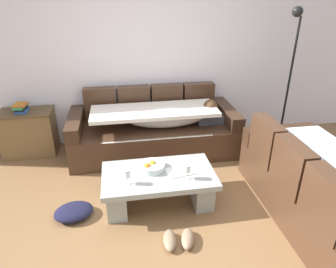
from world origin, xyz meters
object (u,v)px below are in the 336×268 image
object	(u,v)px
coffee_table	(159,184)
fruit_bowl	(152,166)
floor_lamp	(290,69)
pair_of_shoes	(179,239)
couch_along_wall	(156,130)
wine_glass_near_left	(127,174)
crumpled_garment	(74,212)
book_stack_on_cabinet	(21,108)
couch_near_window	(321,191)
side_cabinet	(29,133)
open_magazine	(179,171)
wine_glass_near_right	(187,169)

from	to	relation	value
coffee_table	fruit_bowl	size ratio (longest dim) A/B	4.29
floor_lamp	pair_of_shoes	bearing A→B (deg)	-136.41
couch_along_wall	wine_glass_near_left	distance (m)	1.41
fruit_bowl	crumpled_garment	xyz separation A→B (m)	(-0.85, -0.17, -0.36)
coffee_table	fruit_bowl	xyz separation A→B (m)	(-0.06, 0.08, 0.18)
coffee_table	wine_glass_near_left	distance (m)	0.44
book_stack_on_cabinet	pair_of_shoes	xyz separation A→B (m)	(1.77, -2.05, -0.65)
couch_along_wall	couch_near_window	bearing A→B (deg)	-50.03
wine_glass_near_left	book_stack_on_cabinet	world-z (taller)	book_stack_on_cabinet
side_cabinet	floor_lamp	bearing A→B (deg)	-2.53
side_cabinet	fruit_bowl	bearing A→B (deg)	-40.08
book_stack_on_cabinet	side_cabinet	bearing A→B (deg)	-0.10
floor_lamp	pair_of_shoes	distance (m)	2.94
couch_near_window	pair_of_shoes	distance (m)	1.50
open_magazine	side_cabinet	size ratio (longest dim) A/B	0.39
open_magazine	book_stack_on_cabinet	distance (m)	2.39
couch_along_wall	coffee_table	size ratio (longest dim) A/B	1.92
coffee_table	floor_lamp	world-z (taller)	floor_lamp
book_stack_on_cabinet	floor_lamp	bearing A→B (deg)	-2.51
pair_of_shoes	coffee_table	bearing A→B (deg)	98.63
couch_along_wall	open_magazine	bearing A→B (deg)	-85.81
couch_along_wall	couch_near_window	world-z (taller)	same
side_cabinet	open_magazine	bearing A→B (deg)	-37.32
wine_glass_near_right	crumpled_garment	size ratio (longest dim) A/B	0.42
side_cabinet	book_stack_on_cabinet	bearing A→B (deg)	179.90
couch_along_wall	crumpled_garment	xyz separation A→B (m)	(-1.04, -1.28, -0.27)
couch_near_window	side_cabinet	xyz separation A→B (m)	(-3.21, 1.93, -0.01)
open_magazine	crumpled_garment	xyz separation A→B (m)	(-1.13, -0.08, -0.33)
coffee_table	open_magazine	xyz separation A→B (m)	(0.22, -0.01, 0.15)
coffee_table	book_stack_on_cabinet	world-z (taller)	book_stack_on_cabinet
wine_glass_near_left	wine_glass_near_right	size ratio (longest dim) A/B	1.00
wine_glass_near_right	side_cabinet	size ratio (longest dim) A/B	0.23
wine_glass_near_right	pair_of_shoes	xyz separation A→B (m)	(-0.18, -0.49, -0.45)
fruit_bowl	wine_glass_near_right	bearing A→B (deg)	-34.49
fruit_bowl	crumpled_garment	world-z (taller)	fruit_bowl
wine_glass_near_right	book_stack_on_cabinet	bearing A→B (deg)	141.34
side_cabinet	book_stack_on_cabinet	size ratio (longest dim) A/B	3.15
wine_glass_near_right	coffee_table	bearing A→B (deg)	151.89
fruit_bowl	wine_glass_near_right	distance (m)	0.42
couch_along_wall	book_stack_on_cabinet	distance (m)	1.86
couch_along_wall	floor_lamp	distance (m)	2.10
coffee_table	crumpled_garment	size ratio (longest dim) A/B	3.00
side_cabinet	coffee_table	bearing A→B (deg)	-40.73
couch_near_window	coffee_table	size ratio (longest dim) A/B	1.64
wine_glass_near_left	pair_of_shoes	world-z (taller)	wine_glass_near_left
wine_glass_near_left	side_cabinet	distance (m)	2.04
wine_glass_near_right	open_magazine	world-z (taller)	wine_glass_near_right
side_cabinet	pair_of_shoes	size ratio (longest dim) A/B	2.12
open_magazine	book_stack_on_cabinet	bearing A→B (deg)	131.73
fruit_bowl	wine_glass_near_left	size ratio (longest dim) A/B	1.69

